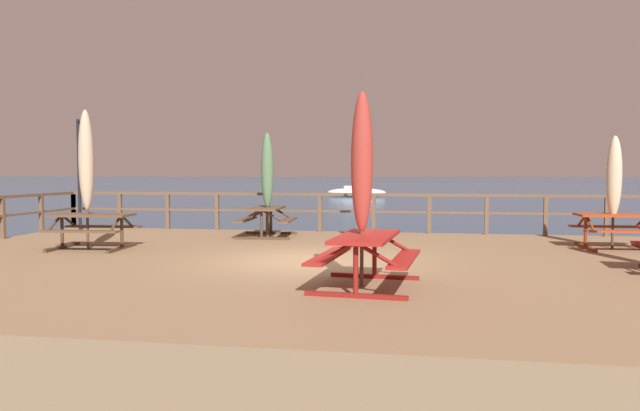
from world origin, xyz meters
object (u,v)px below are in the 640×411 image
patio_umbrella_short_mid (614,177)px  patio_umbrella_tall_mid_left (267,171)px  picnic_table_mid_centre (266,216)px  sailboat_distant (356,192)px  patio_umbrella_short_back (362,163)px  patio_umbrella_tall_front (86,161)px  picnic_table_back_left (616,224)px  picnic_table_mid_left (92,224)px  patio_umbrella_tall_mid_right (366,169)px  lamp_post_hooked (81,157)px  picnic_table_front_left (366,249)px

patio_umbrella_short_mid → patio_umbrella_tall_mid_left: (-8.05, 1.01, 0.14)m
picnic_table_mid_centre → sailboat_distant: (-2.33, 44.94, -0.88)m
sailboat_distant → patio_umbrella_short_mid: bearing=-77.2°
patio_umbrella_tall_mid_left → sailboat_distant: size_ratio=0.35×
patio_umbrella_short_back → patio_umbrella_tall_front: patio_umbrella_tall_front is taller
patio_umbrella_short_mid → sailboat_distant: sailboat_distant is taller
picnic_table_back_left → patio_umbrella_short_back: size_ratio=0.58×
picnic_table_mid_centre → patio_umbrella_short_mid: 8.22m
picnic_table_mid_left → picnic_table_back_left: size_ratio=1.09×
patio_umbrella_tall_mid_left → patio_umbrella_tall_mid_right: patio_umbrella_tall_mid_right is taller
picnic_table_back_left → lamp_post_hooked: bearing=172.1°
picnic_table_front_left → picnic_table_back_left: bearing=46.0°
lamp_post_hooked → patio_umbrella_tall_mid_left: bearing=-8.5°
picnic_table_back_left → sailboat_distant: bearing=102.8°
patio_umbrella_short_mid → picnic_table_mid_left: bearing=-170.2°
picnic_table_front_left → patio_umbrella_short_back: bearing=131.7°
picnic_table_front_left → patio_umbrella_tall_mid_right: bearing=95.0°
picnic_table_mid_centre → patio_umbrella_short_mid: size_ratio=0.70×
patio_umbrella_tall_mid_right → lamp_post_hooked: bearing=171.0°
picnic_table_mid_centre → patio_umbrella_short_back: patio_umbrella_short_back is taller
patio_umbrella_tall_front → patio_umbrella_short_mid: bearing=9.9°
picnic_table_mid_left → patio_umbrella_short_mid: (11.23, 1.94, 1.02)m
patio_umbrella_short_back → sailboat_distant: 51.47m
picnic_table_front_left → lamp_post_hooked: 11.43m
picnic_table_mid_centre → patio_umbrella_short_back: size_ratio=0.61×
picnic_table_back_left → patio_umbrella_tall_front: size_ratio=0.55×
patio_umbrella_short_back → lamp_post_hooked: lamp_post_hooked is taller
patio_umbrella_short_back → patio_umbrella_tall_mid_right: patio_umbrella_short_back is taller
picnic_table_mid_left → patio_umbrella_short_back: 7.10m
picnic_table_back_left → patio_umbrella_tall_mid_right: (-5.51, 0.61, 1.21)m
patio_umbrella_short_back → patio_umbrella_tall_mid_right: (-0.44, 5.71, -0.05)m
picnic_table_front_left → patio_umbrella_tall_mid_left: patio_umbrella_tall_mid_left is taller
patio_umbrella_short_mid → patio_umbrella_short_back: bearing=-134.3°
patio_umbrella_tall_front → sailboat_distant: (0.89, 47.96, -2.25)m
picnic_table_mid_left → picnic_table_mid_centre: 4.33m
patio_umbrella_short_back → patio_umbrella_tall_mid_left: 6.87m
patio_umbrella_short_back → picnic_table_mid_left: bearing=152.6°
patio_umbrella_tall_front → picnic_table_back_left: bearing=9.6°
picnic_table_mid_centre → picnic_table_back_left: bearing=-7.7°
patio_umbrella_short_mid → picnic_table_back_left: bearing=-52.2°
patio_umbrella_short_back → sailboat_distant: bearing=96.0°
patio_umbrella_short_mid → patio_umbrella_tall_mid_left: size_ratio=0.92×
picnic_table_back_left → picnic_table_mid_centre: (-8.14, 1.10, 0.00)m
patio_umbrella_tall_front → lamp_post_hooked: size_ratio=0.94×
picnic_table_mid_left → patio_umbrella_tall_mid_left: 4.49m
patio_umbrella_tall_mid_right → lamp_post_hooked: (-8.31, 1.31, 0.36)m
picnic_table_mid_centre → patio_umbrella_tall_mid_left: patio_umbrella_tall_mid_left is taller
picnic_table_mid_left → patio_umbrella_tall_mid_right: bearing=23.4°
picnic_table_back_left → picnic_table_mid_centre: same height
picnic_table_mid_left → lamp_post_hooked: 4.84m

